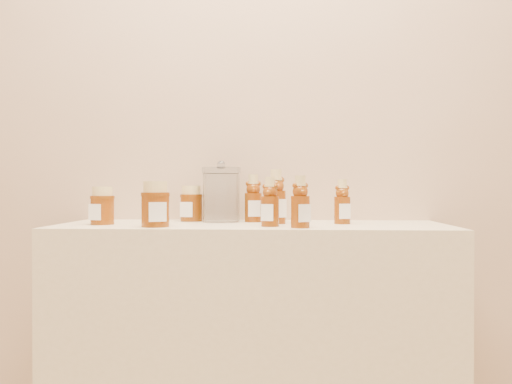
# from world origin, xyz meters

# --- Properties ---
(wall_back) EXTENTS (3.50, 0.02, 2.70)m
(wall_back) POSITION_xyz_m (0.00, 1.75, 1.35)
(wall_back) COLOR tan
(wall_back) RESTS_ON ground
(display_table) EXTENTS (1.20, 0.40, 0.90)m
(display_table) POSITION_xyz_m (0.00, 1.55, 0.45)
(display_table) COLOR beige
(display_table) RESTS_ON ground
(bear_bottle_back_left) EXTENTS (0.07, 0.07, 0.18)m
(bear_bottle_back_left) POSITION_xyz_m (-0.00, 1.65, 0.99)
(bear_bottle_back_left) COLOR #622807
(bear_bottle_back_left) RESTS_ON display_table
(bear_bottle_back_mid) EXTENTS (0.09, 0.09, 0.19)m
(bear_bottle_back_mid) POSITION_xyz_m (0.07, 1.58, 1.00)
(bear_bottle_back_mid) COLOR #622807
(bear_bottle_back_mid) RESTS_ON display_table
(bear_bottle_back_right) EXTENTS (0.06, 0.06, 0.16)m
(bear_bottle_back_right) POSITION_xyz_m (0.28, 1.58, 0.98)
(bear_bottle_back_right) COLOR #622807
(bear_bottle_back_right) RESTS_ON display_table
(bear_bottle_front_left) EXTENTS (0.07, 0.07, 0.16)m
(bear_bottle_front_left) POSITION_xyz_m (0.06, 1.46, 0.98)
(bear_bottle_front_left) COLOR #622807
(bear_bottle_front_left) RESTS_ON display_table
(bear_bottle_front_right) EXTENTS (0.08, 0.08, 0.17)m
(bear_bottle_front_right) POSITION_xyz_m (0.14, 1.42, 0.98)
(bear_bottle_front_right) COLOR #622807
(bear_bottle_front_right) RESTS_ON display_table
(honey_jar_left) EXTENTS (0.09, 0.09, 0.12)m
(honey_jar_left) POSITION_xyz_m (-0.46, 1.51, 0.96)
(honey_jar_left) COLOR #622807
(honey_jar_left) RESTS_ON display_table
(honey_jar_back) EXTENTS (0.09, 0.09, 0.12)m
(honey_jar_back) POSITION_xyz_m (-0.21, 1.67, 0.96)
(honey_jar_back) COLOR #622807
(honey_jar_back) RESTS_ON display_table
(honey_jar_front) EXTENTS (0.11, 0.11, 0.13)m
(honey_jar_front) POSITION_xyz_m (-0.28, 1.43, 0.97)
(honey_jar_front) COLOR #622807
(honey_jar_front) RESTS_ON display_table
(glass_canister) EXTENTS (0.16, 0.16, 0.20)m
(glass_canister) POSITION_xyz_m (-0.11, 1.64, 1.00)
(glass_canister) COLOR white
(glass_canister) RESTS_ON display_table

